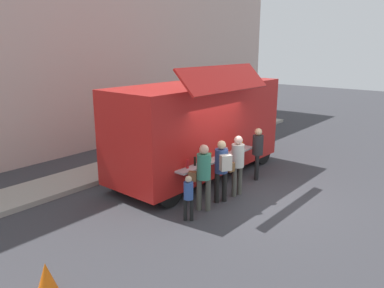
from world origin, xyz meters
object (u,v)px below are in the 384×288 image
(traffic_cone_orange, at_px, (46,277))
(customer_front_ordering, at_px, (237,161))
(customer_rear_waiting, at_px, (203,172))
(trash_bin, at_px, (216,130))
(customer_mid_with_backpack, at_px, (222,165))
(child_near_queue, at_px, (188,194))
(food_truck_main, at_px, (199,127))
(customer_extra_browsing, at_px, (258,149))

(traffic_cone_orange, relative_size, customer_front_ordering, 0.31)
(customer_front_ordering, bearing_deg, customer_rear_waiting, 94.51)
(trash_bin, distance_m, customer_rear_waiting, 7.55)
(traffic_cone_orange, relative_size, trash_bin, 0.56)
(customer_mid_with_backpack, bearing_deg, child_near_queue, 120.39)
(food_truck_main, height_order, customer_front_ordering, food_truck_main)
(customer_rear_waiting, bearing_deg, traffic_cone_orange, 149.94)
(traffic_cone_orange, height_order, child_near_queue, child_near_queue)
(trash_bin, height_order, customer_front_ordering, customer_front_ordering)
(traffic_cone_orange, xyz_separation_m, child_near_queue, (3.69, -0.17, 0.42))
(customer_rear_waiting, distance_m, child_near_queue, 0.79)
(food_truck_main, relative_size, customer_front_ordering, 3.58)
(food_truck_main, bearing_deg, traffic_cone_orange, -164.30)
(food_truck_main, xyz_separation_m, child_near_queue, (-2.79, -1.91, -0.96))
(customer_front_ordering, bearing_deg, customer_extra_browsing, -71.22)
(child_near_queue, bearing_deg, customer_mid_with_backpack, -34.11)
(trash_bin, relative_size, child_near_queue, 0.83)
(customer_extra_browsing, bearing_deg, customer_front_ordering, 72.52)
(food_truck_main, height_order, traffic_cone_orange, food_truck_main)
(food_truck_main, height_order, customer_extra_browsing, food_truck_main)
(food_truck_main, bearing_deg, customer_front_ordering, -108.75)
(traffic_cone_orange, xyz_separation_m, customer_front_ordering, (5.79, -0.20, 0.78))
(food_truck_main, distance_m, customer_front_ordering, 2.15)
(customer_front_ordering, height_order, customer_mid_with_backpack, customer_front_ordering)
(food_truck_main, height_order, trash_bin, food_truck_main)
(traffic_cone_orange, bearing_deg, food_truck_main, 15.05)
(food_truck_main, bearing_deg, customer_rear_waiting, -138.44)
(trash_bin, xyz_separation_m, customer_extra_browsing, (-3.32, -4.02, 0.52))
(trash_bin, distance_m, customer_mid_with_backpack, 7.02)
(customer_front_ordering, relative_size, customer_mid_with_backpack, 1.01)
(customer_front_ordering, height_order, customer_extra_browsing, customer_front_ordering)
(trash_bin, distance_m, child_near_queue, 8.18)
(customer_extra_browsing, distance_m, child_near_queue, 3.70)
(child_near_queue, bearing_deg, traffic_cone_orange, 142.78)
(traffic_cone_orange, xyz_separation_m, customer_mid_with_backpack, (5.10, -0.15, 0.80))
(child_near_queue, bearing_deg, food_truck_main, -0.31)
(food_truck_main, xyz_separation_m, customer_mid_with_backpack, (-1.37, -1.89, -0.58))
(customer_front_ordering, xyz_separation_m, customer_extra_browsing, (1.58, 0.25, -0.04))
(customer_mid_with_backpack, xyz_separation_m, customer_rear_waiting, (-0.72, 0.08, -0.01))
(food_truck_main, relative_size, child_near_queue, 5.43)
(customer_rear_waiting, bearing_deg, food_truck_main, 11.76)
(food_truck_main, height_order, customer_mid_with_backpack, food_truck_main)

